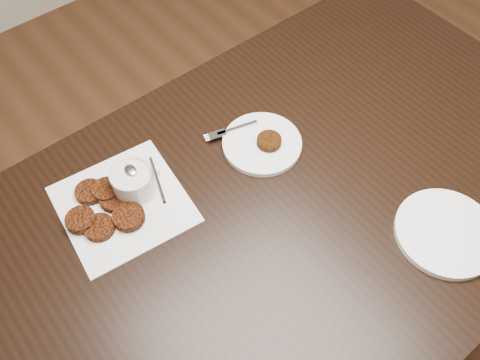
# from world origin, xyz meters

# --- Properties ---
(floor) EXTENTS (4.00, 4.00, 0.00)m
(floor) POSITION_xyz_m (0.00, 0.00, 0.00)
(floor) COLOR #56311D
(floor) RESTS_ON ground
(table) EXTENTS (1.45, 0.93, 0.75)m
(table) POSITION_xyz_m (0.01, 0.03, 0.38)
(table) COLOR black
(table) RESTS_ON floor
(napkin) EXTENTS (0.29, 0.29, 0.00)m
(napkin) POSITION_xyz_m (-0.33, 0.24, 0.75)
(napkin) COLOR white
(napkin) RESTS_ON table
(sauce_ramekin) EXTENTS (0.15, 0.15, 0.13)m
(sauce_ramekin) POSITION_xyz_m (-0.29, 0.26, 0.82)
(sauce_ramekin) COLOR silver
(sauce_ramekin) RESTS_ON napkin
(patty_cluster) EXTENTS (0.28, 0.28, 0.02)m
(patty_cluster) POSITION_xyz_m (-0.36, 0.26, 0.76)
(patty_cluster) COLOR #5C220C
(patty_cluster) RESTS_ON napkin
(plate_with_patty) EXTENTS (0.23, 0.23, 0.03)m
(plate_with_patty) POSITION_xyz_m (0.02, 0.18, 0.76)
(plate_with_patty) COLOR white
(plate_with_patty) RESTS_ON table
(plate_empty) EXTENTS (0.24, 0.24, 0.02)m
(plate_empty) POSITION_xyz_m (0.16, -0.25, 0.76)
(plate_empty) COLOR white
(plate_empty) RESTS_ON table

